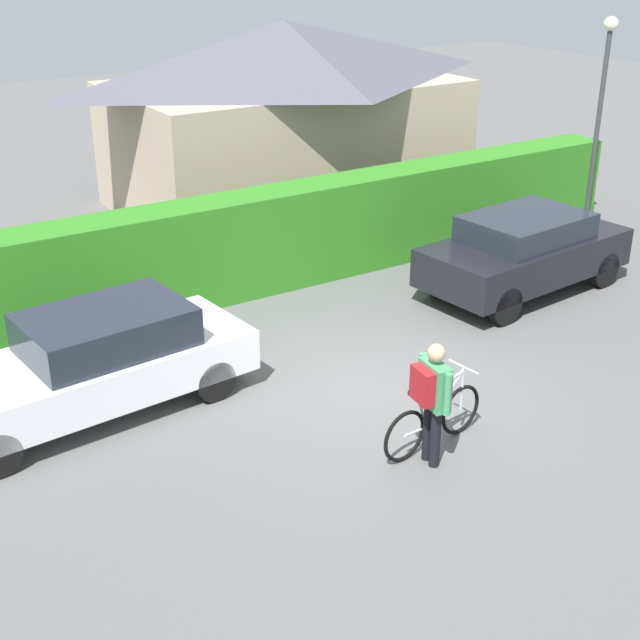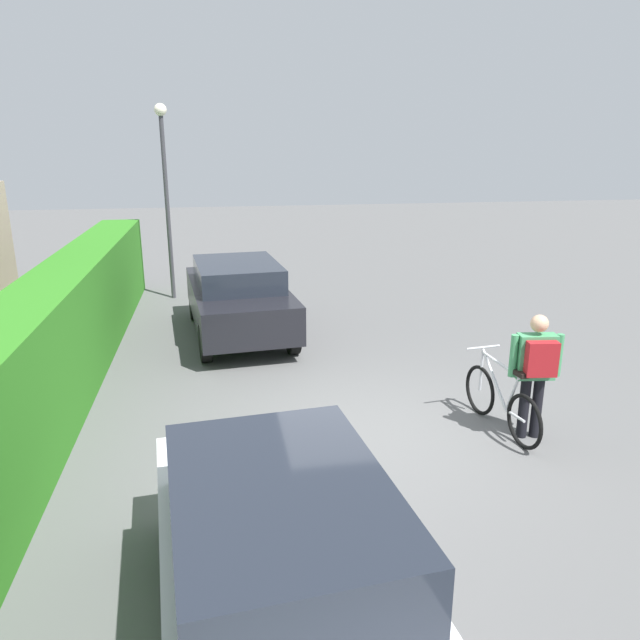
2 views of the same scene
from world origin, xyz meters
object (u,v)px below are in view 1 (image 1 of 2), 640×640
Objects in this scene: person_rider at (432,393)px; street_lamp at (601,101)px; parked_car_far at (525,251)px; bicycle at (434,420)px; parked_car_near at (92,363)px.

street_lamp is at bearing 30.80° from person_rider.
parked_car_far is 6.03m from person_rider.
parked_car_near is at bearing 136.07° from bicycle.
person_rider reaches higher than parked_car_near.
parked_car_far reaches higher than parked_car_near.
parked_car_near is 7.96m from parked_car_far.
street_lamp reaches higher than bicycle.
bicycle is 0.38× the size of street_lamp.
parked_car_far is (7.96, -0.01, 0.05)m from parked_car_near.
street_lamp is at bearing 24.03° from parked_car_far.
street_lamp is (3.25, 1.45, 2.10)m from parked_car_far.
person_rider is 9.73m from street_lamp.
parked_car_near is at bearing 131.17° from person_rider.
bicycle is 1.05× the size of person_rider.
parked_car_far is at bearing 34.21° from bicycle.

